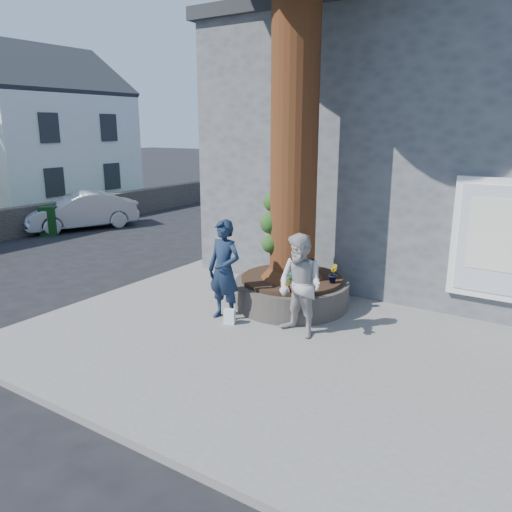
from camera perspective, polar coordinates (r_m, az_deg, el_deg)
The scene contains 15 objects.
ground at distance 9.20m, azimuth -6.55°, elevation -8.94°, with size 120.00×120.00×0.00m, color black.
pavement at distance 9.17m, azimuth 4.84°, elevation -8.57°, with size 9.00×8.00×0.12m, color slate.
yellow_line at distance 11.88m, azimuth -14.92°, elevation -3.85°, with size 0.10×30.00×0.01m, color yellow.
stone_shop at distance 13.98m, azimuth 21.33°, elevation 11.57°, with size 10.30×8.30×6.30m.
planter at distance 10.18m, azimuth 4.08°, elevation -4.05°, with size 2.30×2.30×0.60m.
cottage_far at distance 26.27m, azimuth -24.34°, elevation 13.64°, with size 7.30×7.40×8.75m.
man at distance 9.28m, azimuth -3.64°, elevation -1.64°, with size 0.69×0.45×1.90m, color #142138.
woman at distance 8.57m, azimuth 5.08°, elevation -3.41°, with size 0.87×0.68×1.80m, color #B0ACA8.
shopping_bag at distance 9.28m, azimuth -3.05°, elevation -6.92°, with size 0.20×0.12×0.28m, color white.
car_silver at distance 19.41m, azimuth -19.44°, elevation 4.87°, with size 1.39×3.98×1.31m, color #A8AAB0.
a_board_sign at distance 18.67m, azimuth -22.65°, elevation 3.73°, with size 0.55×0.36×1.00m, color #0E3510.
plant_a at distance 9.12m, azimuth 3.95°, elevation -3.02°, with size 0.20×0.13×0.37m, color gray.
plant_b at distance 9.75m, azimuth 8.77°, elevation -2.00°, with size 0.20×0.20×0.37m, color gray.
plant_c at distance 9.01m, azimuth 5.30°, elevation -3.32°, with size 0.20×0.20×0.36m, color gray.
plant_d at distance 9.08m, azimuth 4.52°, elevation -3.38°, with size 0.26×0.23×0.29m, color gray.
Camera 1 is at (5.43, -6.46, 3.66)m, focal length 35.00 mm.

